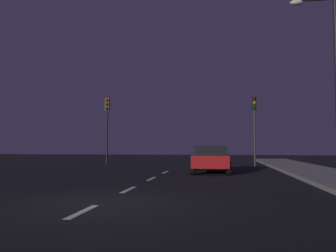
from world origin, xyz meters
name	(u,v)px	position (x,y,z in m)	size (l,w,h in m)	color
ground_plane	(154,177)	(0.00, 7.00, 0.00)	(80.00, 80.00, 0.00)	black
lane_stripe_nearest	(83,211)	(0.00, -1.20, 0.00)	(0.16, 1.60, 0.01)	silver
lane_stripe_second	(129,190)	(0.00, 2.60, 0.00)	(0.16, 1.60, 0.01)	silver
lane_stripe_third	(152,179)	(0.00, 6.40, 0.00)	(0.16, 1.60, 0.01)	silver
lane_stripe_fourth	(165,172)	(0.00, 10.20, 0.00)	(0.16, 1.60, 0.01)	silver
traffic_signal_left	(107,118)	(-5.19, 16.40, 3.37)	(0.32, 0.38, 4.79)	black
traffic_signal_right	(254,117)	(5.15, 16.40, 3.32)	(0.32, 0.38, 4.72)	#2D2D30
car_stopped_ahead	(211,159)	(2.39, 10.18, 0.72)	(1.90, 4.14, 1.39)	#B21919
street_lamp_right	(330,69)	(7.52, 7.64, 4.68)	(1.97, 0.36, 7.84)	black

